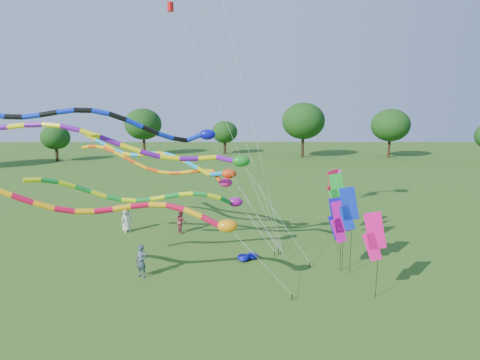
{
  "coord_description": "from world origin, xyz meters",
  "views": [
    {
      "loc": [
        -0.19,
        -18.83,
        9.34
      ],
      "look_at": [
        -0.12,
        4.88,
        4.8
      ],
      "focal_mm": 30.0,
      "sensor_mm": 36.0,
      "label": 1
    }
  ],
  "objects_px": {
    "person_b": "(141,261)",
    "person_c": "(181,221)",
    "person_a": "(127,220)",
    "blue_nylon_heap": "(248,258)",
    "tube_kite_red": "(130,210)",
    "tube_kite_orange": "(168,168)"
  },
  "relations": [
    {
      "from": "tube_kite_red",
      "to": "person_a",
      "type": "relative_size",
      "value": 8.36
    },
    {
      "from": "person_a",
      "to": "person_b",
      "type": "distance_m",
      "value": 8.43
    },
    {
      "from": "blue_nylon_heap",
      "to": "person_b",
      "type": "bearing_deg",
      "value": -159.56
    },
    {
      "from": "tube_kite_orange",
      "to": "person_a",
      "type": "relative_size",
      "value": 7.5
    },
    {
      "from": "tube_kite_orange",
      "to": "person_c",
      "type": "distance_m",
      "value": 4.6
    },
    {
      "from": "tube_kite_red",
      "to": "tube_kite_orange",
      "type": "relative_size",
      "value": 1.11
    },
    {
      "from": "tube_kite_orange",
      "to": "person_a",
      "type": "distance_m",
      "value": 5.75
    },
    {
      "from": "person_b",
      "to": "person_c",
      "type": "bearing_deg",
      "value": 107.72
    },
    {
      "from": "blue_nylon_heap",
      "to": "person_c",
      "type": "xyz_separation_m",
      "value": [
        -4.77,
        5.56,
        0.61
      ]
    },
    {
      "from": "person_a",
      "to": "person_c",
      "type": "height_order",
      "value": "person_a"
    },
    {
      "from": "person_b",
      "to": "person_c",
      "type": "height_order",
      "value": "person_b"
    },
    {
      "from": "person_a",
      "to": "person_c",
      "type": "relative_size",
      "value": 1.08
    },
    {
      "from": "tube_kite_red",
      "to": "person_b",
      "type": "height_order",
      "value": "tube_kite_red"
    },
    {
      "from": "tube_kite_red",
      "to": "blue_nylon_heap",
      "type": "distance_m",
      "value": 8.47
    },
    {
      "from": "tube_kite_orange",
      "to": "blue_nylon_heap",
      "type": "xyz_separation_m",
      "value": [
        5.32,
        -3.89,
        -4.87
      ]
    },
    {
      "from": "tube_kite_orange",
      "to": "person_b",
      "type": "height_order",
      "value": "tube_kite_orange"
    },
    {
      "from": "person_a",
      "to": "person_c",
      "type": "distance_m",
      "value": 4.04
    },
    {
      "from": "tube_kite_red",
      "to": "person_c",
      "type": "xyz_separation_m",
      "value": [
        0.85,
        10.27,
        -3.62
      ]
    },
    {
      "from": "person_c",
      "to": "tube_kite_orange",
      "type": "bearing_deg",
      "value": 133.43
    },
    {
      "from": "person_b",
      "to": "person_c",
      "type": "distance_m",
      "value": 7.81
    },
    {
      "from": "person_a",
      "to": "person_c",
      "type": "bearing_deg",
      "value": -43.53
    },
    {
      "from": "person_a",
      "to": "blue_nylon_heap",
      "type": "bearing_deg",
      "value": -74.33
    }
  ]
}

